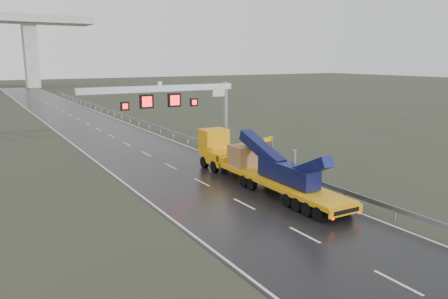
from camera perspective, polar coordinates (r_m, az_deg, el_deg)
ground at (r=26.05m, az=7.56°, el=-9.58°), size 400.00×400.00×0.00m
road at (r=61.60m, az=-16.06°, el=2.52°), size 11.00×200.00×0.02m
guardrail at (r=54.08m, az=-7.10°, el=2.40°), size 0.20×140.00×1.40m
sign_gantry at (r=40.96m, az=-5.62°, el=6.37°), size 14.90×1.20×7.42m
heavy_haul_truck at (r=33.78m, az=3.63°, el=-1.73°), size 2.83×17.23×4.03m
exit_sign_pair at (r=40.17m, az=5.78°, el=0.67°), size 1.37×0.58×2.48m
striped_barrier at (r=45.23m, az=-2.09°, el=0.38°), size 0.67×0.53×0.99m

